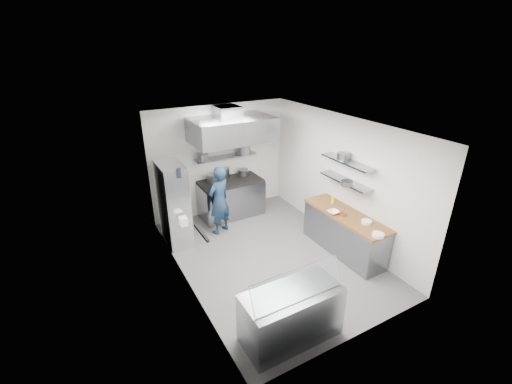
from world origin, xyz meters
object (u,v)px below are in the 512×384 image
gas_range (231,199)px  wire_rack (174,204)px  display_case (291,315)px  chef (219,200)px

gas_range → wire_rack: (-1.63, -0.57, 0.48)m
wire_rack → display_case: size_ratio=1.23×
chef → wire_rack: 1.03m
chef → display_case: chef is taller
wire_rack → display_case: (0.69, -3.53, -0.50)m
gas_range → chef: bearing=-132.3°
chef → display_case: (-0.34, -3.43, -0.40)m
gas_range → wire_rack: 1.79m
gas_range → display_case: gas_range is taller
chef → display_case: size_ratio=1.10×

